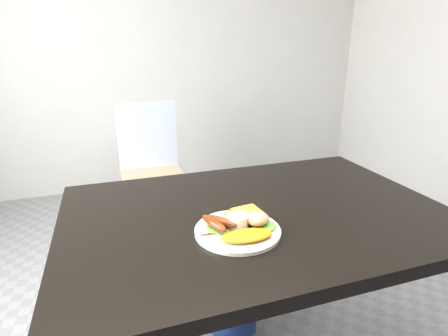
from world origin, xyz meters
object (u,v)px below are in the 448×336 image
person (206,143)px  dining_table (257,215)px  dining_chair (153,178)px  plate (238,231)px

person → dining_table: bearing=93.4°
dining_table → person: bearing=85.3°
dining_chair → plate: 1.34m
dining_table → plate: bearing=-133.6°
person → plate: (-0.18, -0.98, 0.02)m
dining_table → person: (0.07, 0.86, 0.01)m
dining_chair → plate: bearing=-87.2°
dining_table → person: size_ratio=0.81×
dining_table → dining_chair: 1.23m
dining_table → plate: 0.16m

